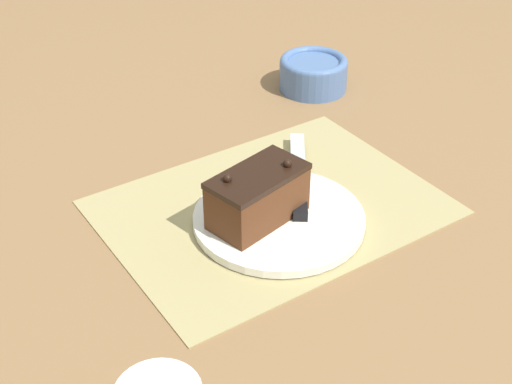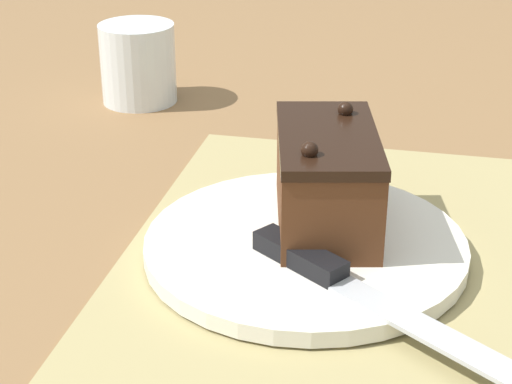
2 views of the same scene
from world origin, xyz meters
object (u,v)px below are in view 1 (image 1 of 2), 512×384
Objects in this scene: serving_knife at (299,187)px; small_bowl at (313,72)px; chocolate_cake at (258,196)px; cake_plate at (279,219)px.

serving_knife is 0.36m from small_bowl.
serving_knife is at bearing 49.25° from small_bowl.
small_bowl reaches higher than serving_knife.
chocolate_cake is 0.44m from small_bowl.
small_bowl is (-0.30, -0.31, 0.02)m from cake_plate.
cake_plate is 1.89× the size of small_bowl.
cake_plate is 0.43m from small_bowl.
serving_knife is at bearing -150.20° from cake_plate.
small_bowl reaches higher than cake_plate.
cake_plate is at bearing 159.86° from chocolate_cake.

